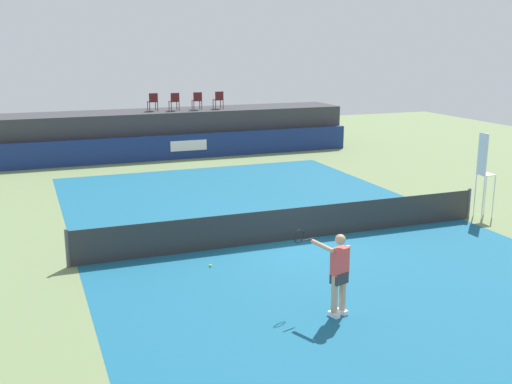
{
  "coord_description": "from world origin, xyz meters",
  "views": [
    {
      "loc": [
        -7.03,
        -15.51,
        5.56
      ],
      "look_at": [
        -0.35,
        2.0,
        1.0
      ],
      "focal_mm": 43.44,
      "sensor_mm": 36.0,
      "label": 1
    }
  ],
  "objects": [
    {
      "name": "sponsor_wall",
      "position": [
        0.0,
        13.5,
        0.6
      ],
      "size": [
        18.0,
        0.22,
        1.2
      ],
      "color": "navy",
      "rests_on": "ground"
    },
    {
      "name": "ground_plane",
      "position": [
        0.0,
        3.0,
        0.0
      ],
      "size": [
        48.0,
        48.0,
        0.0
      ],
      "primitive_type": "plane",
      "color": "#6B7F51"
    },
    {
      "name": "net_post_near",
      "position": [
        -6.2,
        0.0,
        0.5
      ],
      "size": [
        0.1,
        0.1,
        1.0
      ],
      "primitive_type": "cylinder",
      "color": "#4C4C51",
      "rests_on": "ground"
    },
    {
      "name": "spectator_platform",
      "position": [
        0.0,
        15.3,
        1.1
      ],
      "size": [
        18.0,
        2.8,
        2.2
      ],
      "primitive_type": "cube",
      "color": "#38383D",
      "rests_on": "ground"
    },
    {
      "name": "spectator_chair_center",
      "position": [
        1.4,
        14.96,
        2.69
      ],
      "size": [
        0.45,
        0.45,
        0.89
      ],
      "color": "#561919",
      "rests_on": "spectator_platform"
    },
    {
      "name": "spectator_chair_far_left",
      "position": [
        -0.81,
        15.19,
        2.69
      ],
      "size": [
        0.47,
        0.47,
        0.89
      ],
      "color": "#561919",
      "rests_on": "spectator_platform"
    },
    {
      "name": "tennis_player",
      "position": [
        -1.19,
        -4.93,
        0.96
      ],
      "size": [
        0.95,
        1.1,
        1.77
      ],
      "color": "white",
      "rests_on": "court_inner"
    },
    {
      "name": "net_post_far",
      "position": [
        6.2,
        0.0,
        0.5
      ],
      "size": [
        0.1,
        0.1,
        1.0
      ],
      "primitive_type": "cylinder",
      "color": "#4C4C51",
      "rests_on": "ground"
    },
    {
      "name": "tennis_ball",
      "position": [
        -2.84,
        -1.26,
        0.04
      ],
      "size": [
        0.07,
        0.07,
        0.07
      ],
      "primitive_type": "sphere",
      "color": "#D8EA33",
      "rests_on": "court_inner"
    },
    {
      "name": "umpire_chair",
      "position": [
        6.69,
        0.0,
        1.59
      ],
      "size": [
        0.45,
        0.45,
        2.76
      ],
      "color": "white",
      "rests_on": "ground"
    },
    {
      "name": "tennis_net",
      "position": [
        0.0,
        0.0,
        0.47
      ],
      "size": [
        12.4,
        0.02,
        0.95
      ],
      "primitive_type": "cube",
      "color": "#2D2D2D",
      "rests_on": "ground"
    },
    {
      "name": "spectator_chair_right",
      "position": [
        2.56,
        15.02,
        2.69
      ],
      "size": [
        0.45,
        0.45,
        0.89
      ],
      "color": "#561919",
      "rests_on": "spectator_platform"
    },
    {
      "name": "spectator_chair_left",
      "position": [
        0.23,
        14.97,
        2.69
      ],
      "size": [
        0.46,
        0.46,
        0.89
      ],
      "color": "#561919",
      "rests_on": "spectator_platform"
    },
    {
      "name": "court_inner",
      "position": [
        0.0,
        0.0,
        0.0
      ],
      "size": [
        12.0,
        22.0,
        0.0
      ],
      "primitive_type": "cube",
      "color": "#16597A",
      "rests_on": "ground"
    }
  ]
}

